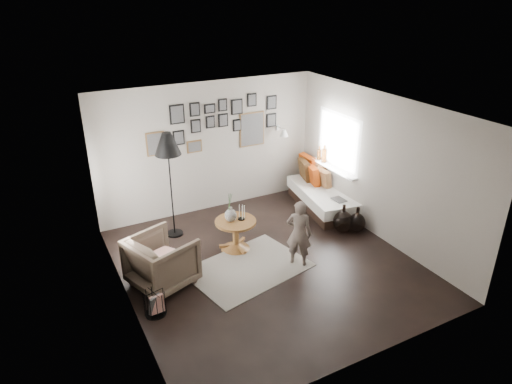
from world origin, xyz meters
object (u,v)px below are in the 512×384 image
floor_lamp (168,148)px  demijohn_small (357,223)px  vase (231,213)px  armchair (162,261)px  pedestal_table (236,236)px  magazine_basket (155,303)px  demijohn_large (343,222)px  child (299,233)px  daybed (320,194)px

floor_lamp → demijohn_small: (3.04, -1.49, -1.50)m
vase → demijohn_small: (2.33, -0.52, -0.52)m
armchair → pedestal_table: bearing=-94.3°
magazine_basket → demijohn_large: (3.77, 0.66, 0.03)m
demijohn_large → child: (-1.31, -0.52, 0.36)m
floor_lamp → magazine_basket: floor_lamp is taller
armchair → magazine_basket: 0.75m
pedestal_table → armchair: 1.49m
pedestal_table → demijohn_large: pedestal_table is taller
armchair → floor_lamp: size_ratio=0.45×
armchair → demijohn_large: armchair is taller
floor_lamp → magazine_basket: (-0.96, -2.03, -1.51)m
vase → armchair: vase is taller
floor_lamp → child: size_ratio=1.71×
magazine_basket → demijohn_large: 3.82m
pedestal_table → demijohn_small: 2.31m
floor_lamp → demijohn_large: size_ratio=3.55×
armchair → vase: bearing=-92.6°
magazine_basket → demijohn_large: demijohn_large is taller
pedestal_table → vase: 0.46m
floor_lamp → child: (1.49, -1.89, -1.11)m
armchair → demijohn_large: size_ratio=1.61×
vase → magazine_basket: vase is taller
vase → armchair: bearing=-162.7°
pedestal_table → floor_lamp: 1.91m
magazine_basket → pedestal_table: bearing=30.7°
pedestal_table → demijohn_large: size_ratio=1.28×
daybed → demijohn_large: (-0.23, -1.09, -0.07)m
floor_lamp → vase: bearing=-54.1°
daybed → armchair: bearing=-154.2°
daybed → armchair: (-3.68, -1.11, 0.12)m
floor_lamp → daybed: bearing=-5.3°
pedestal_table → demijohn_large: bearing=-10.6°
armchair → floor_lamp: (0.64, 1.39, 1.28)m
vase → child: (0.78, -0.92, -0.14)m
armchair → demijohn_small: 3.69m
vase → demijohn_large: bearing=-10.7°
pedestal_table → vase: (-0.08, 0.02, 0.45)m
vase → floor_lamp: 1.55m
demijohn_large → floor_lamp: bearing=153.9°
pedestal_table → vase: bearing=166.0°
magazine_basket → demijohn_small: 4.03m
vase → demijohn_small: 2.44m
demijohn_large → child: bearing=-158.5°
pedestal_table → magazine_basket: 2.03m
armchair → child: child is taller
demijohn_large → pedestal_table: bearing=169.4°
armchair → floor_lamp: 2.00m
armchair → demijohn_small: armchair is taller
daybed → child: (-1.55, -1.61, 0.29)m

